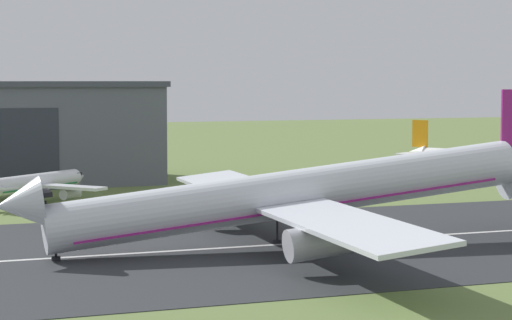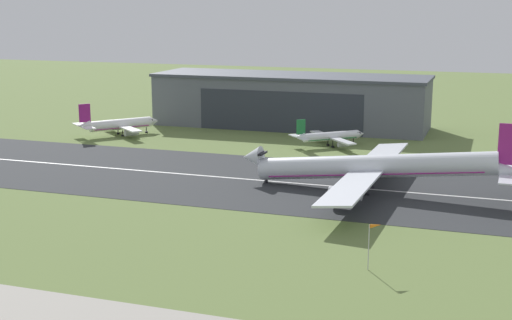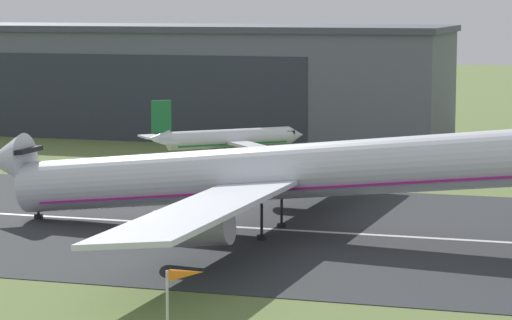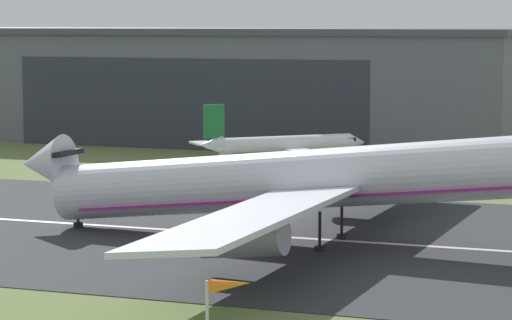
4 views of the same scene
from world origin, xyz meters
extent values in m
plane|color=olive|center=(0.00, 52.66, 0.00)|extent=(684.71, 684.71, 0.00)
cube|color=#2B2D30|center=(0.00, 105.31, 0.03)|extent=(444.71, 47.92, 0.06)
cube|color=silver|center=(0.00, 105.31, 0.07)|extent=(400.24, 0.70, 0.01)
cube|color=slate|center=(-47.66, 177.36, 7.82)|extent=(85.44, 24.36, 15.64)
cube|color=#424751|center=(-47.66, 177.36, 16.09)|extent=(86.44, 25.36, 0.90)
cube|color=#2D333D|center=(-47.66, 165.13, 6.26)|extent=(51.27, 0.12, 12.51)
cylinder|color=silver|center=(-8.65, 103.26, 5.47)|extent=(49.16, 6.11, 9.66)
cone|color=silver|center=(-35.16, 104.04, 5.47)|extent=(4.80, 4.81, 5.08)
cube|color=black|center=(-32.84, 103.97, 6.40)|extent=(1.26, 4.01, 0.55)
cube|color=#991E7A|center=(-8.65, 103.26, 4.18)|extent=(43.84, 5.72, 4.71)
cube|color=silver|center=(-9.16, 119.29, 4.65)|extent=(7.84, 27.53, 1.12)
cylinder|color=#A8A8B2|center=(-10.63, 117.15, 2.95)|extent=(6.43, 3.08, 3.51)
cube|color=silver|center=(-10.10, 87.29, 4.65)|extent=(7.84, 27.53, 1.12)
cylinder|color=#A8A8B2|center=(-11.44, 89.52, 2.95)|extent=(6.43, 3.08, 3.51)
cube|color=#991E7A|center=(17.71, 102.49, 11.78)|extent=(5.09, 0.43, 7.95)
cube|color=silver|center=(17.94, 96.57, 6.17)|extent=(4.66, 7.28, 0.24)
cylinder|color=black|center=(-31.86, 103.94, 1.57)|extent=(0.24, 0.24, 3.13)
cylinder|color=black|center=(-31.86, 103.94, 0.22)|extent=(0.84, 0.84, 0.44)
cylinder|color=black|center=(-9.05, 106.08, 1.57)|extent=(0.24, 0.24, 3.13)
cylinder|color=black|center=(-9.05, 106.08, 0.22)|extent=(0.84, 0.84, 0.44)
cylinder|color=black|center=(-9.21, 100.47, 1.57)|extent=(0.24, 0.24, 3.13)
cylinder|color=black|center=(-9.21, 100.47, 0.22)|extent=(0.84, 0.84, 0.44)
cylinder|color=white|center=(-90.81, 145.36, 3.33)|extent=(14.25, 16.54, 3.10)
cone|color=white|center=(-84.01, 153.73, 3.33)|extent=(4.16, 4.11, 3.10)
cone|color=white|center=(-97.91, 136.62, 3.89)|extent=(4.50, 4.64, 2.79)
cube|color=black|center=(-84.98, 152.54, 3.95)|extent=(2.74, 2.51, 0.44)
cube|color=#991E7A|center=(-90.81, 145.36, 2.48)|extent=(12.95, 14.98, 0.20)
cube|color=white|center=(-85.37, 141.42, 2.79)|extent=(9.93, 8.87, 0.40)
cylinder|color=#A8A8B2|center=(-85.63, 142.41, 1.58)|extent=(4.03, 4.33, 1.92)
cube|color=white|center=(-95.79, 149.88, 2.79)|extent=(9.93, 8.87, 0.40)
cylinder|color=#A8A8B2|center=(-94.76, 149.83, 1.58)|extent=(4.03, 4.33, 1.92)
cube|color=#991E7A|center=(-97.56, 137.06, 7.51)|extent=(2.34, 2.79, 5.26)
cube|color=white|center=(-94.77, 134.28, 3.80)|extent=(5.53, 5.27, 0.24)
cube|color=white|center=(-100.85, 139.21, 3.80)|extent=(5.53, 5.27, 0.24)
cylinder|color=black|center=(-85.64, 151.72, 0.89)|extent=(0.24, 0.24, 1.78)
cylinder|color=black|center=(-85.64, 151.72, 0.22)|extent=(0.84, 0.84, 0.44)
cylinder|color=black|center=(-89.45, 144.09, 0.89)|extent=(0.24, 0.24, 1.78)
cylinder|color=black|center=(-89.45, 144.09, 0.22)|extent=(0.84, 0.84, 0.44)
cylinder|color=black|center=(-92.33, 146.43, 0.89)|extent=(0.24, 0.24, 1.78)
cylinder|color=black|center=(-92.33, 146.43, 0.22)|extent=(0.84, 0.84, 0.44)
cylinder|color=silver|center=(-27.77, 148.47, 2.91)|extent=(13.88, 12.60, 2.32)
cone|color=silver|center=(-20.81, 154.58, 2.91)|extent=(3.11, 3.13, 2.32)
cone|color=silver|center=(-34.99, 142.12, 3.33)|extent=(3.48, 3.41, 2.09)
cube|color=black|center=(-21.68, 153.83, 3.37)|extent=(2.13, 2.21, 0.44)
cube|color=#1E7238|center=(-27.77, 148.47, 2.27)|extent=(12.57, 11.43, 0.20)
cube|color=silver|center=(-23.55, 144.16, 2.50)|extent=(8.34, 8.98, 0.40)
cylinder|color=#A8A8B2|center=(-23.68, 145.08, 1.53)|extent=(3.22, 3.08, 1.44)
cube|color=silver|center=(-31.50, 153.20, 2.50)|extent=(8.34, 8.98, 0.40)
cylinder|color=#A8A8B2|center=(-30.60, 152.96, 1.53)|extent=(3.22, 3.08, 1.44)
cube|color=#1E7238|center=(-34.68, 142.39, 6.05)|extent=(2.08, 1.88, 3.95)
cube|color=silver|center=(-33.04, 139.92, 3.26)|extent=(4.01, 4.13, 0.24)
cube|color=silver|center=(-36.92, 144.34, 3.26)|extent=(4.01, 4.13, 0.24)
cylinder|color=black|center=(-22.50, 153.10, 0.87)|extent=(0.24, 0.24, 1.75)
cylinder|color=black|center=(-22.50, 153.10, 0.22)|extent=(0.84, 0.84, 0.44)
cylinder|color=black|center=(-26.98, 147.31, 0.87)|extent=(0.24, 0.24, 1.75)
cylinder|color=black|center=(-26.98, 147.31, 0.22)|extent=(0.84, 0.84, 0.44)
cylinder|color=black|center=(-28.82, 149.40, 0.87)|extent=(0.24, 0.24, 1.75)
cylinder|color=black|center=(-28.82, 149.40, 0.22)|extent=(0.84, 0.84, 0.44)
cylinder|color=#B7B7BC|center=(-1.63, 58.87, 3.42)|extent=(0.14, 0.14, 6.84)
cone|color=orange|center=(-0.83, 59.56, 6.59)|extent=(1.76, 1.63, 0.60)
camera|label=1|loc=(-45.54, 11.85, 16.78)|focal=70.00mm
camera|label=2|loc=(14.57, -38.79, 37.35)|focal=50.00mm
camera|label=3|loc=(19.66, 4.17, 20.01)|focal=85.00mm
camera|label=4|loc=(17.13, 12.78, 17.68)|focal=85.00mm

